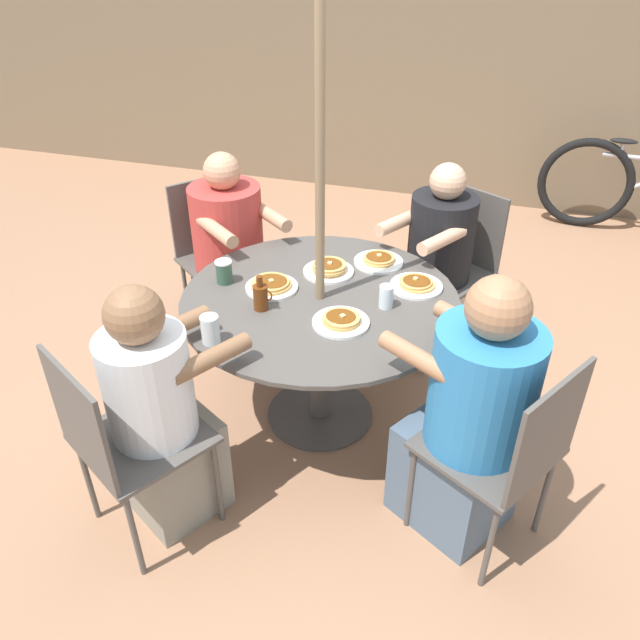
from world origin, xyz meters
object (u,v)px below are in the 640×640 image
patio_chair_east (454,259)px  patio_chair_west (120,437)px  diner_west (161,418)px  pancake_plate_b (416,285)px  diner_north (470,423)px  drinking_glass_b (210,329)px  diner_east (434,273)px  patio_table (320,322)px  pancake_plate_a (341,321)px  diner_south (233,263)px  pancake_plate_e (379,261)px  bicycle (639,189)px  pancake_plate_c (329,269)px  patio_chair_north (509,448)px  syrup_bottle (261,296)px  coffee_cup (224,272)px  patio_chair_south (217,248)px  pancake_plate_d (271,285)px  drinking_glass_a (386,297)px

patio_chair_east → patio_chair_west: bearing=90.3°
diner_west → pancake_plate_b: bearing=78.8°
diner_north → drinking_glass_b: size_ratio=9.81×
diner_east → drinking_glass_b: bearing=88.1°
patio_table → drinking_glass_b: bearing=-124.9°
pancake_plate_a → drinking_glass_b: bearing=-149.4°
diner_south → pancake_plate_e: (0.87, -0.13, 0.22)m
diner_west → bicycle: diner_west is taller
diner_south → patio_chair_west: (0.17, -1.44, 0.02)m
diner_south → drinking_glass_b: 1.09m
pancake_plate_c → patio_chair_north: bearing=-39.6°
syrup_bottle → coffee_cup: 0.30m
bicycle → pancake_plate_c: bearing=-121.0°
patio_chair_north → syrup_bottle: patio_chair_north is taller
diner_south → pancake_plate_b: bearing=111.7°
diner_north → pancake_plate_a: bearing=97.2°
patio_chair_south → drinking_glass_b: patio_chair_south is taller
diner_east → diner_south: diner_south is taller
patio_table → pancake_plate_d: size_ratio=5.19×
drinking_glass_b → diner_west: bearing=-109.5°
patio_table → syrup_bottle: (-0.22, -0.17, 0.20)m
patio_chair_west → drinking_glass_b: 0.54m
coffee_cup → patio_chair_north: bearing=-21.2°
patio_chair_west → drinking_glass_b: size_ratio=7.56×
pancake_plate_e → patio_table: bearing=-115.0°
patio_chair_west → pancake_plate_a: bearing=77.0°
pancake_plate_b → pancake_plate_d: 0.68m
syrup_bottle → drinking_glass_b: syrup_bottle is taller
diner_west → coffee_cup: (-0.05, 0.75, 0.25)m
patio_chair_west → pancake_plate_c: bearing=96.3°
pancake_plate_a → patio_table: bearing=129.4°
pancake_plate_a → bicycle: size_ratio=0.16×
patio_chair_east → bicycle: 2.28m
diner_south → patio_chair_west: 1.45m
patio_chair_east → patio_chair_west: 2.09m
diner_south → pancake_plate_e: diner_south is taller
patio_chair_west → bicycle: patio_chair_west is taller
drinking_glass_b → patio_chair_west: bearing=-113.2°
patio_chair_north → pancake_plate_a: bearing=95.6°
diner_west → pancake_plate_c: bearing=97.3°
pancake_plate_c → coffee_cup: 0.51m
patio_chair_north → diner_north: (-0.15, 0.09, 0.00)m
patio_chair_north → bicycle: 3.47m
diner_east → syrup_bottle: bearing=84.6°
diner_north → patio_chair_south: size_ratio=1.30×
pancake_plate_d → patio_table: bearing=-2.0°
patio_chair_south → coffee_cup: size_ratio=8.22×
diner_east → coffee_cup: 1.21m
diner_east → drinking_glass_a: (-0.13, -0.74, 0.26)m
pancake_plate_b → bicycle: pancake_plate_b is taller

